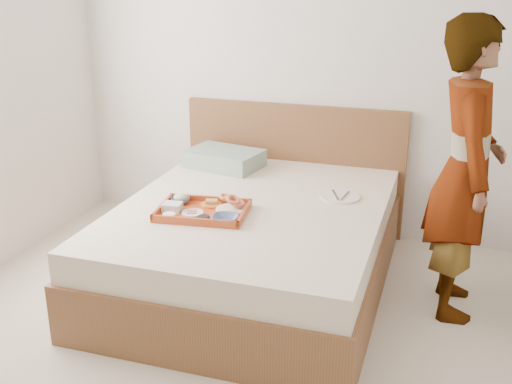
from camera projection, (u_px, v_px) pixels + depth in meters
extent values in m
cube|color=beige|center=(201.00, 376.00, 3.04)|extent=(3.50, 4.00, 0.01)
cube|color=silver|center=(305.00, 56.00, 4.38)|extent=(3.50, 0.01, 2.60)
cube|color=brown|center=(253.00, 244.00, 3.86)|extent=(1.65, 2.00, 0.53)
cube|color=brown|center=(293.00, 167.00, 4.65)|extent=(1.65, 0.06, 0.95)
cube|color=gray|center=(224.00, 159.00, 4.46)|extent=(0.57, 0.44, 0.12)
cube|color=#B64715|center=(203.00, 210.00, 3.61)|extent=(0.55, 0.43, 0.05)
cylinder|color=white|center=(231.00, 209.00, 3.63)|extent=(0.20, 0.20, 0.01)
imported|color=#191C48|center=(225.00, 219.00, 3.47)|extent=(0.16, 0.16, 0.04)
cylinder|color=black|center=(204.00, 219.00, 3.48)|extent=(0.08, 0.08, 0.03)
cylinder|color=white|center=(193.00, 213.00, 3.59)|extent=(0.14, 0.14, 0.01)
cylinder|color=orange|center=(211.00, 204.00, 3.72)|extent=(0.14, 0.14, 0.01)
imported|color=#191C48|center=(180.00, 200.00, 3.75)|extent=(0.13, 0.13, 0.04)
cube|color=silver|center=(172.00, 207.00, 3.62)|extent=(0.12, 0.10, 0.05)
cylinder|color=white|center=(169.00, 216.00, 3.52)|extent=(0.08, 0.08, 0.03)
cylinder|color=white|center=(340.00, 197.00, 3.87)|extent=(0.27, 0.27, 0.01)
imported|color=silver|center=(466.00, 171.00, 3.39)|extent=(0.47, 0.65, 1.68)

